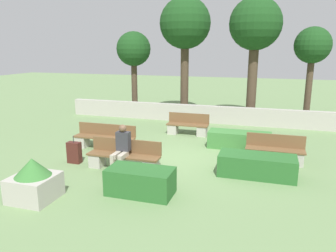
% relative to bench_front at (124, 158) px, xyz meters
% --- Properties ---
extents(ground_plane, '(60.00, 60.00, 0.00)m').
position_rel_bench_front_xyz_m(ground_plane, '(1.06, 1.36, -0.33)').
color(ground_plane, '#6B8956').
extents(perimeter_wall, '(13.71, 0.30, 0.80)m').
position_rel_bench_front_xyz_m(perimeter_wall, '(1.06, 6.68, 0.07)').
color(perimeter_wall, '#ADA89E').
rests_on(perimeter_wall, ground_plane).
extents(bench_front, '(2.14, 0.48, 0.84)m').
position_rel_bench_front_xyz_m(bench_front, '(0.00, 0.00, 0.00)').
color(bench_front, brown).
rests_on(bench_front, ground_plane).
extents(bench_left_side, '(1.66, 0.49, 0.84)m').
position_rel_bench_front_xyz_m(bench_left_side, '(0.81, 4.28, -0.02)').
color(bench_left_side, brown).
rests_on(bench_left_side, ground_plane).
extents(bench_right_side, '(2.16, 0.48, 0.84)m').
position_rel_bench_front_xyz_m(bench_right_side, '(-1.46, 1.58, 0.00)').
color(bench_right_side, brown).
rests_on(bench_right_side, ground_plane).
extents(bench_back, '(1.73, 0.48, 0.84)m').
position_rel_bench_front_xyz_m(bench_back, '(4.12, 1.85, -0.02)').
color(bench_back, brown).
rests_on(bench_back, ground_plane).
extents(person_seated_man, '(0.38, 0.64, 1.32)m').
position_rel_bench_front_xyz_m(person_seated_man, '(0.01, -0.14, 0.39)').
color(person_seated_man, '#B2A893').
rests_on(person_seated_man, ground_plane).
extents(hedge_block_near_left, '(2.04, 0.85, 0.59)m').
position_rel_bench_front_xyz_m(hedge_block_near_left, '(3.66, 0.60, -0.04)').
color(hedge_block_near_left, '#286028').
rests_on(hedge_block_near_left, ground_plane).
extents(hedge_block_near_right, '(1.56, 0.80, 0.63)m').
position_rel_bench_front_xyz_m(hedge_block_near_right, '(1.07, -1.39, -0.02)').
color(hedge_block_near_right, '#286028').
rests_on(hedge_block_near_right, ground_plane).
extents(hedge_block_mid_left, '(2.12, 0.77, 0.58)m').
position_rel_bench_front_xyz_m(hedge_block_mid_left, '(2.96, 3.04, -0.04)').
color(hedge_block_mid_left, '#3D7A38').
rests_on(hedge_block_mid_left, ground_plane).
extents(planter_corner_left, '(0.95, 0.95, 0.99)m').
position_rel_bench_front_xyz_m(planter_corner_left, '(-1.14, -2.38, 0.13)').
color(planter_corner_left, '#ADA89E').
rests_on(planter_corner_left, ground_plane).
extents(suitcase, '(0.40, 0.22, 0.85)m').
position_rel_bench_front_xyz_m(suitcase, '(-1.65, 0.03, -0.01)').
color(suitcase, '#471E19').
rests_on(suitcase, ground_plane).
extents(tree_leftmost, '(1.77, 1.77, 4.24)m').
position_rel_bench_front_xyz_m(tree_leftmost, '(-3.04, 7.98, 2.93)').
color(tree_leftmost, '#473828').
rests_on(tree_leftmost, ground_plane).
extents(tree_center_left, '(2.49, 2.49, 5.82)m').
position_rel_bench_front_xyz_m(tree_center_left, '(-0.29, 7.98, 4.14)').
color(tree_center_left, '#473828').
rests_on(tree_center_left, ground_plane).
extents(tree_center_right, '(2.35, 2.35, 5.63)m').
position_rel_bench_front_xyz_m(tree_center_right, '(3.04, 7.61, 3.99)').
color(tree_center_right, '#473828').
rests_on(tree_center_right, ground_plane).
extents(tree_rightmost, '(1.60, 1.60, 4.32)m').
position_rel_bench_front_xyz_m(tree_rightmost, '(5.53, 8.01, 3.07)').
color(tree_rightmost, '#473828').
rests_on(tree_rightmost, ground_plane).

